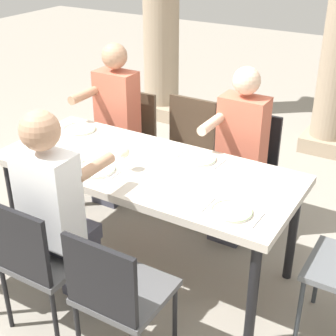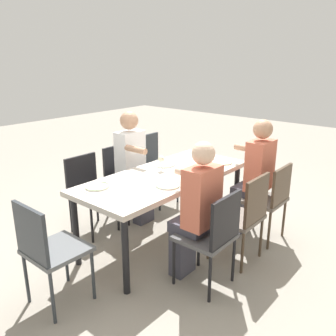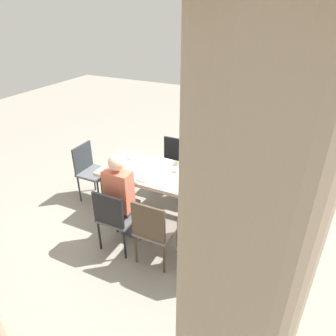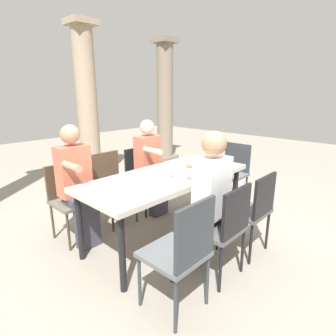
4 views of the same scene
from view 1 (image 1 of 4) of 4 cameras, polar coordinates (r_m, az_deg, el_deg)
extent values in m
plane|color=gray|center=(3.63, -2.34, -10.62)|extent=(16.00, 16.00, 0.00)
cube|color=beige|center=(3.22, -2.59, -0.08)|extent=(2.00, 0.85, 0.05)
cylinder|color=black|center=(4.14, -10.52, 0.07)|extent=(0.06, 0.06, 0.72)
cylinder|color=black|center=(3.37, 14.19, -7.30)|extent=(0.06, 0.06, 0.72)
cylinder|color=black|center=(3.73, -17.37, -4.12)|extent=(0.06, 0.06, 0.72)
cylinder|color=black|center=(2.84, 9.73, -14.27)|extent=(0.06, 0.06, 0.72)
cube|color=#6A6158|center=(4.29, -5.21, 2.84)|extent=(0.44, 0.44, 0.04)
cube|color=#473828|center=(4.36, -3.80, 6.25)|extent=(0.42, 0.03, 0.41)
cylinder|color=#473828|center=(4.37, -8.56, -0.36)|extent=(0.03, 0.03, 0.44)
cylinder|color=#473828|center=(4.16, -4.47, -1.61)|extent=(0.03, 0.03, 0.44)
cylinder|color=#473828|center=(4.64, -5.64, 1.52)|extent=(0.03, 0.03, 0.44)
cylinder|color=#473828|center=(4.44, -1.67, 0.43)|extent=(0.03, 0.03, 0.44)
cylinder|color=#2D3338|center=(3.44, -15.60, -9.48)|extent=(0.03, 0.03, 0.45)
cube|color=#6A6158|center=(4.02, 1.38, 1.03)|extent=(0.44, 0.44, 0.04)
cube|color=#473828|center=(4.08, 2.81, 5.00)|extent=(0.42, 0.03, 0.46)
cylinder|color=#473828|center=(4.07, -2.31, -2.31)|extent=(0.03, 0.03, 0.43)
cylinder|color=#473828|center=(3.90, 2.39, -3.73)|extent=(0.03, 0.03, 0.43)
cylinder|color=#473828|center=(4.36, 0.41, -0.19)|extent=(0.03, 0.03, 0.43)
cylinder|color=#473828|center=(4.20, 4.88, -1.42)|extent=(0.03, 0.03, 0.43)
cube|color=#4F4F50|center=(2.97, -13.60, -9.99)|extent=(0.44, 0.44, 0.04)
cube|color=black|center=(2.74, -16.96, -8.48)|extent=(0.42, 0.03, 0.43)
cylinder|color=black|center=(3.12, -8.07, -12.95)|extent=(0.03, 0.03, 0.45)
cylinder|color=black|center=(3.33, -13.31, -10.56)|extent=(0.03, 0.03, 0.45)
cylinder|color=black|center=(2.92, -12.86, -16.93)|extent=(0.03, 0.03, 0.45)
cylinder|color=black|center=(3.14, -18.13, -14.01)|extent=(0.03, 0.03, 0.45)
cube|color=#4F4F50|center=(3.81, 8.50, -0.66)|extent=(0.44, 0.44, 0.04)
cube|color=black|center=(3.88, 9.88, 3.33)|extent=(0.42, 0.03, 0.43)
cylinder|color=black|center=(3.84, 4.52, -4.28)|extent=(0.03, 0.03, 0.44)
cylinder|color=black|center=(3.72, 9.78, -5.81)|extent=(0.03, 0.03, 0.44)
cylinder|color=black|center=(4.14, 6.90, -1.89)|extent=(0.03, 0.03, 0.44)
cylinder|color=black|center=(4.02, 11.82, -3.22)|extent=(0.03, 0.03, 0.44)
cube|color=#4F4F50|center=(2.69, -4.87, -14.02)|extent=(0.44, 0.44, 0.04)
cube|color=black|center=(2.43, -7.86, -12.88)|extent=(0.42, 0.03, 0.42)
cylinder|color=black|center=(2.89, 0.80, -16.73)|extent=(0.03, 0.03, 0.44)
cylinder|color=black|center=(3.05, -5.58, -14.11)|extent=(0.03, 0.03, 0.44)
cylinder|color=black|center=(2.84, -10.31, -18.33)|extent=(0.03, 0.03, 0.44)
cylinder|color=#2D3338|center=(3.28, 16.94, -11.60)|extent=(0.03, 0.03, 0.46)
cylinder|color=#2D3338|center=(3.00, 14.91, -15.70)|extent=(0.03, 0.03, 0.46)
cube|color=#3F3F4C|center=(3.26, -10.02, -11.04)|extent=(0.24, 0.14, 0.46)
cube|color=#3F3F4C|center=(3.04, -11.54, -7.77)|extent=(0.28, 0.32, 0.10)
cube|color=white|center=(2.80, -13.63, -3.39)|extent=(0.34, 0.20, 0.55)
sphere|color=tan|center=(2.62, -14.59, 4.22)|extent=(0.22, 0.22, 0.22)
cylinder|color=tan|center=(2.81, -8.50, 0.08)|extent=(0.07, 0.30, 0.07)
cube|color=#3F3F4C|center=(3.73, 6.78, -5.29)|extent=(0.24, 0.14, 0.46)
cube|color=#3F3F4C|center=(3.66, 7.61, -0.94)|extent=(0.28, 0.32, 0.10)
cube|color=#CC664C|center=(3.62, 8.63, 4.16)|extent=(0.34, 0.20, 0.53)
sphere|color=beige|center=(3.48, 9.07, 9.93)|extent=(0.20, 0.20, 0.20)
cylinder|color=beige|center=(3.42, 5.02, 5.09)|extent=(0.07, 0.30, 0.07)
cube|color=#3F3F4C|center=(4.21, -7.13, -1.22)|extent=(0.24, 0.14, 0.46)
cube|color=#3F3F4C|center=(4.15, -6.60, 2.69)|extent=(0.28, 0.32, 0.10)
cube|color=#CC664C|center=(4.11, -5.92, 7.37)|extent=(0.34, 0.20, 0.55)
sphere|color=tan|center=(3.99, -6.20, 12.73)|extent=(0.21, 0.21, 0.21)
cylinder|color=tan|center=(3.97, -9.71, 8.28)|extent=(0.07, 0.30, 0.07)
cube|color=tan|center=(6.19, -0.74, 7.06)|extent=(0.54, 0.54, 0.16)
cube|color=tan|center=(5.48, 17.80, 2.91)|extent=(0.48, 0.48, 0.16)
cylinder|color=white|center=(3.78, -10.17, 4.38)|extent=(0.24, 0.24, 0.01)
torus|color=#A4C786|center=(3.78, -10.18, 4.48)|extent=(0.24, 0.24, 0.01)
cube|color=silver|center=(3.88, -11.87, 4.76)|extent=(0.02, 0.17, 0.01)
cube|color=silver|center=(3.70, -8.39, 3.89)|extent=(0.03, 0.17, 0.01)
cylinder|color=white|center=(3.17, -8.43, -0.19)|extent=(0.26, 0.26, 0.01)
torus|color=#A9CD91|center=(3.17, -8.43, -0.07)|extent=(0.26, 0.26, 0.01)
cylinder|color=white|center=(3.16, -5.04, -0.21)|extent=(0.06, 0.06, 0.00)
cylinder|color=white|center=(3.13, -5.08, 0.54)|extent=(0.01, 0.01, 0.09)
sphere|color=#F2EFCC|center=(3.10, -5.13, 1.82)|extent=(0.07, 0.07, 0.07)
cube|color=silver|center=(3.26, -10.48, 0.39)|extent=(0.03, 0.17, 0.01)
cube|color=silver|center=(3.09, -6.24, -0.90)|extent=(0.02, 0.17, 0.01)
cylinder|color=white|center=(3.28, 3.52, 1.06)|extent=(0.24, 0.24, 0.01)
torus|color=#A9CD91|center=(3.28, 3.53, 1.17)|extent=(0.24, 0.24, 0.01)
cube|color=silver|center=(3.35, 1.25, 1.60)|extent=(0.03, 0.17, 0.01)
cube|color=silver|center=(3.22, 5.88, 0.41)|extent=(0.02, 0.17, 0.01)
cylinder|color=white|center=(2.73, 7.37, -5.03)|extent=(0.23, 0.23, 0.01)
torus|color=#A4C786|center=(2.72, 7.38, -4.91)|extent=(0.23, 0.23, 0.01)
cube|color=silver|center=(2.78, 4.54, -4.26)|extent=(0.02, 0.17, 0.01)
cube|color=silver|center=(2.69, 10.29, -5.93)|extent=(0.02, 0.17, 0.01)
camera|label=2|loc=(4.81, 46.25, 16.31)|focal=37.92mm
camera|label=3|loc=(6.54, 2.32, 32.68)|focal=32.84mm
camera|label=4|loc=(3.76, -53.04, 7.92)|focal=29.17mm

